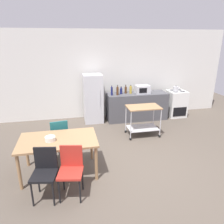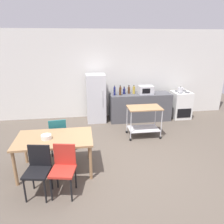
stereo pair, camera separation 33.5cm
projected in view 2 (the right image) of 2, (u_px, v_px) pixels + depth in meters
name	position (u px, v px, depth m)	size (l,w,h in m)	color
ground_plane	(130.00, 163.00, 4.68)	(12.00, 12.00, 0.00)	brown
back_wall	(111.00, 75.00, 7.20)	(8.40, 0.12, 2.90)	silver
kitchen_counter	(140.00, 107.00, 7.08)	(2.00, 0.64, 0.90)	#4C4C51
dining_table	(54.00, 141.00, 4.23)	(1.50, 0.90, 0.75)	#A37A51
chair_teal	(58.00, 134.00, 4.92)	(0.45, 0.45, 0.89)	#1E666B
chair_black	(38.00, 168.00, 3.62)	(0.46, 0.46, 0.89)	black
chair_red	(64.00, 167.00, 3.65)	(0.47, 0.47, 0.89)	#B72D23
stove_oven	(181.00, 105.00, 7.29)	(0.60, 0.61, 0.92)	white
refrigerator	(96.00, 98.00, 6.88)	(0.60, 0.63, 1.55)	silver
kitchen_cart	(144.00, 117.00, 5.82)	(0.91, 0.57, 0.85)	#A37A51
bottle_soda	(115.00, 91.00, 6.70)	(0.06, 0.06, 0.31)	navy
bottle_vinegar	(120.00, 91.00, 6.71)	(0.07, 0.07, 0.32)	#4C2D19
bottle_soy_sauce	(124.00, 91.00, 6.86)	(0.08, 0.08, 0.24)	navy
bottle_sparkling_water	(129.00, 90.00, 6.92)	(0.07, 0.07, 0.28)	#4C2D19
bottle_sesame_oil	(134.00, 90.00, 6.90)	(0.08, 0.08, 0.27)	gold
microwave	(146.00, 90.00, 6.89)	(0.46, 0.35, 0.26)	silver
fruit_bowl	(46.00, 137.00, 4.12)	(0.20, 0.20, 0.09)	white
kettle	(180.00, 90.00, 7.01)	(0.24, 0.17, 0.19)	silver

